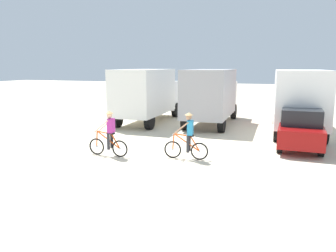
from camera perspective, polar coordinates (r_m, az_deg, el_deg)
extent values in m
plane|color=beige|center=(10.91, -4.21, -8.69)|extent=(120.00, 120.00, 0.00)
cube|color=white|center=(20.50, -4.15, 5.93)|extent=(2.51, 5.25, 2.70)
cube|color=silver|center=(23.71, -0.99, 5.33)|extent=(2.23, 1.55, 2.00)
cube|color=black|center=(24.34, -0.45, 6.28)|extent=(2.03, 0.12, 0.80)
cylinder|color=black|center=(24.08, -3.36, 2.99)|extent=(0.34, 1.01, 1.00)
cylinder|color=black|center=(23.41, 1.29, 2.80)|extent=(0.34, 1.01, 1.00)
cylinder|color=black|center=(19.57, -8.75, 1.21)|extent=(0.34, 1.01, 1.00)
cylinder|color=black|center=(18.74, -3.18, 0.92)|extent=(0.34, 1.01, 1.00)
cube|color=#9E9EA3|center=(19.77, 7.21, 5.72)|extent=(2.51, 5.25, 2.70)
cube|color=silver|center=(23.15, 8.83, 5.09)|extent=(2.23, 1.55, 2.00)
cube|color=black|center=(23.81, 9.14, 6.06)|extent=(2.03, 0.12, 0.80)
cylinder|color=black|center=(23.35, 6.25, 2.72)|extent=(0.34, 1.01, 1.00)
cylinder|color=black|center=(23.01, 11.23, 2.48)|extent=(0.34, 1.01, 1.00)
cylinder|color=black|center=(18.55, 3.00, 0.82)|extent=(0.34, 1.01, 1.00)
cylinder|color=black|center=(18.13, 9.23, 0.48)|extent=(0.34, 1.01, 1.00)
cube|color=white|center=(18.10, 21.71, 4.66)|extent=(2.63, 5.30, 2.70)
cube|color=#B21E1E|center=(21.52, 20.93, 4.15)|extent=(2.26, 1.60, 2.00)
cube|color=black|center=(22.19, 20.88, 5.23)|extent=(2.03, 0.17, 0.80)
cylinder|color=black|center=(21.50, 18.07, 1.63)|extent=(0.36, 1.01, 1.00)
cylinder|color=black|center=(21.63, 23.48, 1.33)|extent=(0.36, 1.01, 1.00)
cylinder|color=black|center=(16.57, 18.29, -0.83)|extent=(0.36, 1.01, 1.00)
cylinder|color=black|center=(16.75, 25.28, -1.18)|extent=(0.36, 1.01, 1.00)
cube|color=maroon|center=(15.64, 21.83, -0.94)|extent=(1.85, 4.24, 0.76)
cube|color=black|center=(15.38, 22.02, 1.60)|extent=(1.64, 2.13, 0.68)
cylinder|color=black|center=(16.99, 19.07, -1.22)|extent=(0.23, 0.64, 0.64)
cylinder|color=black|center=(17.03, 24.31, -1.55)|extent=(0.23, 0.64, 0.64)
cylinder|color=black|center=(14.45, 18.70, -3.16)|extent=(0.23, 0.64, 0.64)
cylinder|color=black|center=(14.49, 24.88, -3.54)|extent=(0.23, 0.64, 0.64)
torus|color=black|center=(13.70, -12.18, -3.47)|extent=(0.68, 0.06, 0.68)
cylinder|color=silver|center=(13.70, -12.18, -3.47)|extent=(0.08, 0.08, 0.08)
torus|color=black|center=(13.18, -8.30, -3.89)|extent=(0.68, 0.06, 0.68)
cylinder|color=silver|center=(13.18, -8.30, -3.89)|extent=(0.08, 0.08, 0.08)
cylinder|color=#E05119|center=(13.35, -10.23, -2.35)|extent=(1.03, 0.06, 0.68)
cylinder|color=#E05119|center=(13.38, -10.90, -1.12)|extent=(0.66, 0.05, 0.13)
cylinder|color=#E05119|center=(13.20, -8.99, -2.64)|extent=(0.39, 0.05, 0.59)
cylinder|color=#E05119|center=(13.62, -12.14, -2.17)|extent=(0.10, 0.05, 0.64)
cylinder|color=silver|center=(13.54, -12.10, -0.86)|extent=(0.04, 0.52, 0.04)
cube|color=black|center=(13.22, -9.68, -1.27)|extent=(0.24, 0.12, 0.06)
cube|color=#AD2D8C|center=(13.17, -9.80, 0.06)|extent=(0.20, 0.32, 0.56)
sphere|color=beige|center=(13.13, -10.08, 1.80)|extent=(0.22, 0.22, 0.22)
cone|color=tan|center=(13.12, -10.10, 2.36)|extent=(0.32, 0.32, 0.10)
cylinder|color=#26262B|center=(13.21, -10.22, -2.62)|extent=(0.12, 0.12, 0.66)
cylinder|color=#26262B|center=(13.43, -9.67, -2.39)|extent=(0.12, 0.12, 0.66)
cylinder|color=beige|center=(13.19, -11.46, -0.04)|extent=(0.63, 0.09, 0.53)
cylinder|color=beige|center=(13.49, -10.66, 0.21)|extent=(0.63, 0.10, 0.53)
torus|color=black|center=(12.91, 0.82, -4.08)|extent=(0.68, 0.12, 0.68)
cylinder|color=silver|center=(12.91, 0.82, -4.08)|extent=(0.09, 0.09, 0.08)
torus|color=black|center=(12.71, 5.43, -4.35)|extent=(0.68, 0.12, 0.68)
cylinder|color=silver|center=(12.71, 5.43, -4.35)|extent=(0.09, 0.09, 0.08)
cylinder|color=#E05119|center=(12.72, 3.23, -2.83)|extent=(1.03, 0.14, 0.68)
cylinder|color=#E05119|center=(12.69, 2.48, -1.56)|extent=(0.66, 0.11, 0.13)
cylinder|color=#E05119|center=(12.67, 4.68, -3.08)|extent=(0.39, 0.08, 0.59)
cylinder|color=#E05119|center=(12.83, 0.93, -2.70)|extent=(0.10, 0.06, 0.64)
cylinder|color=silver|center=(12.76, 1.04, -1.31)|extent=(0.08, 0.52, 0.04)
cube|color=black|center=(12.63, 3.93, -1.67)|extent=(0.25, 0.14, 0.06)
cube|color=teal|center=(12.58, 3.86, -0.29)|extent=(0.23, 0.34, 0.56)
sphere|color=#A87A5B|center=(12.52, 3.61, 1.52)|extent=(0.22, 0.22, 0.22)
cone|color=tan|center=(12.50, 3.62, 2.11)|extent=(0.32, 0.32, 0.10)
cylinder|color=#26262B|center=(12.59, 3.45, -3.11)|extent=(0.12, 0.12, 0.66)
cylinder|color=#26262B|center=(12.84, 3.67, -2.85)|extent=(0.12, 0.12, 0.66)
cylinder|color=#A87A5B|center=(12.47, 2.18, -0.43)|extent=(0.63, 0.15, 0.53)
cylinder|color=#A87A5B|center=(12.82, 2.53, -0.14)|extent=(0.63, 0.06, 0.53)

